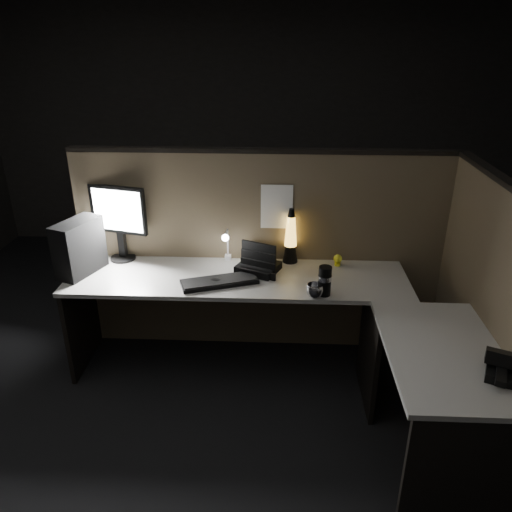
{
  "coord_description": "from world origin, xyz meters",
  "views": [
    {
      "loc": [
        0.12,
        -2.41,
        2.25
      ],
      "look_at": [
        -0.01,
        0.35,
        1.0
      ],
      "focal_mm": 35.0,
      "sensor_mm": 36.0,
      "label": 1
    }
  ],
  "objects_px": {
    "keyboard": "(219,282)",
    "desk_phone": "(509,368)",
    "pc_tower": "(79,247)",
    "monitor": "(119,216)",
    "lava_lamp": "(291,240)"
  },
  "relations": [
    {
      "from": "pc_tower",
      "to": "desk_phone",
      "type": "bearing_deg",
      "value": -1.63
    },
    {
      "from": "lava_lamp",
      "to": "desk_phone",
      "type": "height_order",
      "value": "lava_lamp"
    },
    {
      "from": "keyboard",
      "to": "monitor",
      "type": "bearing_deg",
      "value": 134.86
    },
    {
      "from": "monitor",
      "to": "keyboard",
      "type": "relative_size",
      "value": 1.09
    },
    {
      "from": "monitor",
      "to": "keyboard",
      "type": "height_order",
      "value": "monitor"
    },
    {
      "from": "keyboard",
      "to": "lava_lamp",
      "type": "distance_m",
      "value": 0.61
    },
    {
      "from": "keyboard",
      "to": "desk_phone",
      "type": "height_order",
      "value": "desk_phone"
    },
    {
      "from": "pc_tower",
      "to": "desk_phone",
      "type": "xyz_separation_m",
      "value": [
        2.46,
        -1.02,
        -0.14
      ]
    },
    {
      "from": "lava_lamp",
      "to": "desk_phone",
      "type": "distance_m",
      "value": 1.64
    },
    {
      "from": "monitor",
      "to": "keyboard",
      "type": "xyz_separation_m",
      "value": [
        0.75,
        -0.37,
        -0.32
      ]
    },
    {
      "from": "pc_tower",
      "to": "desk_phone",
      "type": "distance_m",
      "value": 2.66
    },
    {
      "from": "pc_tower",
      "to": "keyboard",
      "type": "xyz_separation_m",
      "value": [
        0.96,
        -0.12,
        -0.17
      ]
    },
    {
      "from": "keyboard",
      "to": "desk_phone",
      "type": "distance_m",
      "value": 1.75
    },
    {
      "from": "monitor",
      "to": "keyboard",
      "type": "distance_m",
      "value": 0.89
    },
    {
      "from": "lava_lamp",
      "to": "monitor",
      "type": "bearing_deg",
      "value": -179.99
    }
  ]
}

